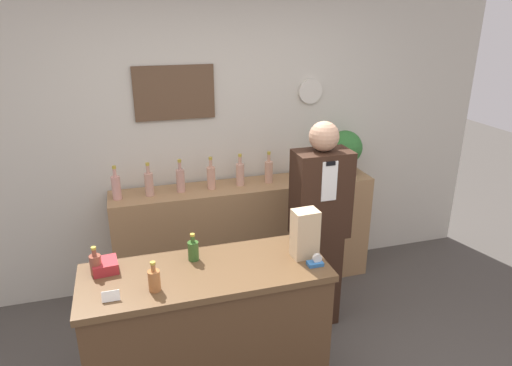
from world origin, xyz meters
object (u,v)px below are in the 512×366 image
object	(u,v)px
tape_dispenser	(316,262)
paper_bag	(305,234)
potted_plant	(345,151)
shopkeeper	(319,228)

from	to	relation	value
tape_dispenser	paper_bag	bearing A→B (deg)	101.32
paper_bag	potted_plant	bearing A→B (deg)	54.86
shopkeeper	paper_bag	size ratio (longest dim) A/B	5.49
shopkeeper	potted_plant	distance (m)	0.95
shopkeeper	tape_dispenser	size ratio (longest dim) A/B	18.29
potted_plant	paper_bag	size ratio (longest dim) A/B	1.34
paper_bag	shopkeeper	bearing A→B (deg)	58.20
shopkeeper	paper_bag	world-z (taller)	shopkeeper
shopkeeper	paper_bag	bearing A→B (deg)	-121.80
shopkeeper	potted_plant	size ratio (longest dim) A/B	4.10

